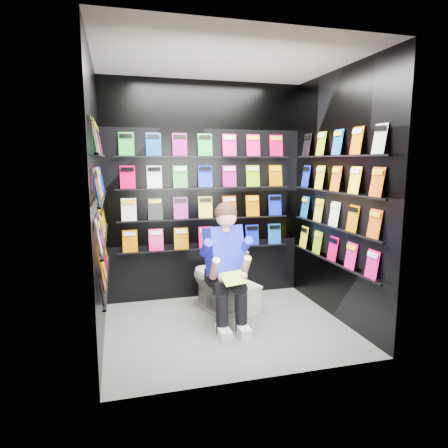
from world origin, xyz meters
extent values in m
plane|color=slate|center=(0.00, 0.00, 0.00)|extent=(2.40, 2.40, 0.00)
plane|color=white|center=(0.00, 0.00, 2.60)|extent=(2.40, 2.40, 0.00)
cube|color=black|center=(0.00, 1.00, 1.30)|extent=(2.40, 0.04, 2.60)
cube|color=black|center=(0.00, -1.00, 1.30)|extent=(2.40, 0.04, 2.60)
cube|color=black|center=(-1.20, 0.00, 1.30)|extent=(0.04, 2.00, 2.60)
cube|color=black|center=(1.20, 0.00, 1.30)|extent=(0.04, 2.00, 2.60)
imported|color=white|center=(0.00, 0.51, 0.37)|extent=(0.61, 0.84, 0.73)
cube|color=silver|center=(0.30, 0.39, 0.15)|extent=(0.31, 0.43, 0.29)
cube|color=silver|center=(0.30, 0.39, 0.31)|extent=(0.34, 0.46, 0.03)
cube|color=green|center=(0.00, -0.22, 0.58)|extent=(0.27, 0.20, 0.10)
camera|label=1|loc=(-1.03, -3.70, 1.67)|focal=32.00mm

